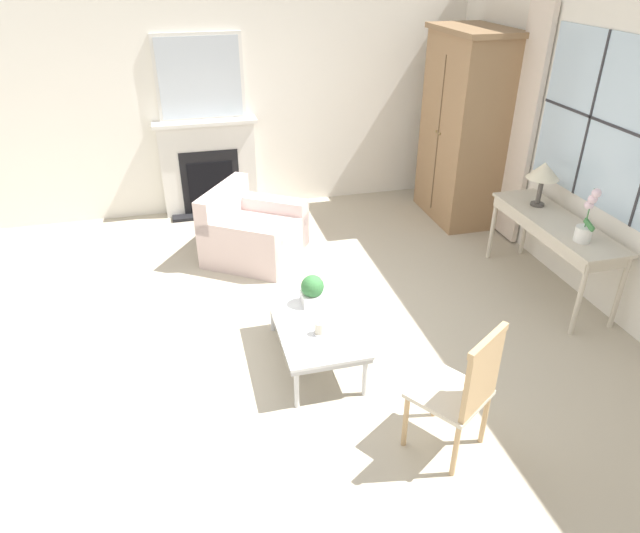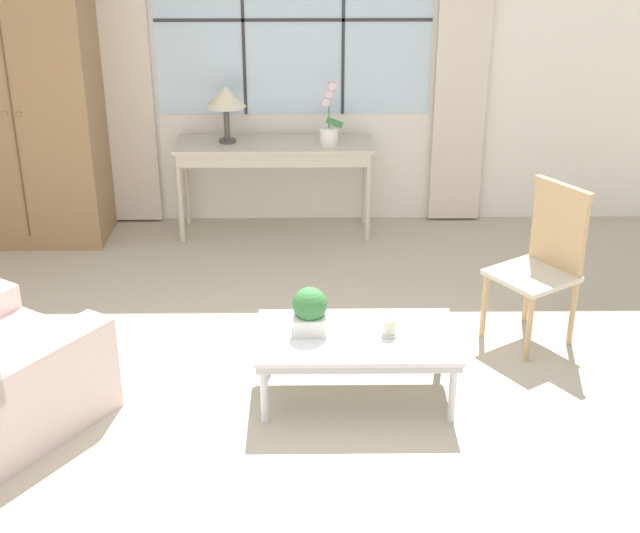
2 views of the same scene
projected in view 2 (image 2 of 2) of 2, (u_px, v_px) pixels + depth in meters
ground_plane at (289, 418)px, 4.82m from camera, size 14.00×14.00×0.00m
wall_back_windowed at (294, 51)px, 7.00m from camera, size 7.20×0.14×2.80m
armoire at (24, 98)px, 6.73m from camera, size 1.16×0.69×2.23m
console_table at (274, 153)px, 7.00m from camera, size 1.55×0.48×0.75m
table_lamp at (226, 99)px, 6.84m from camera, size 0.31×0.31×0.44m
potted_orchid at (329, 122)px, 6.85m from camera, size 0.18×0.14×0.49m
side_chair_wooden at (545, 255)px, 5.43m from camera, size 0.61×0.61×0.99m
coffee_table at (357, 341)px, 4.88m from camera, size 1.10×0.62×0.39m
potted_plant_small at (310, 311)px, 4.85m from camera, size 0.19×0.19×0.26m
pillar_candle at (389, 328)px, 4.84m from camera, size 0.10×0.10×0.11m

